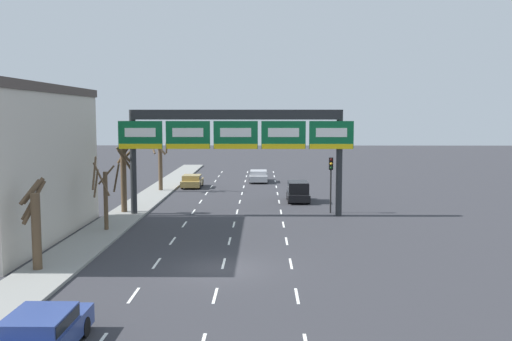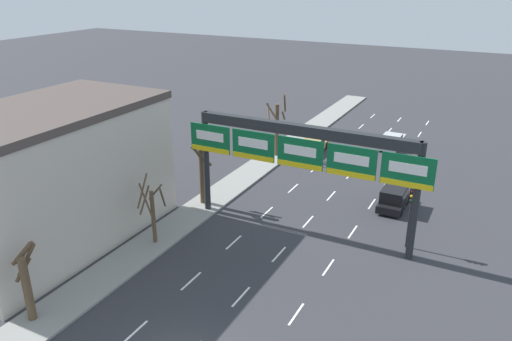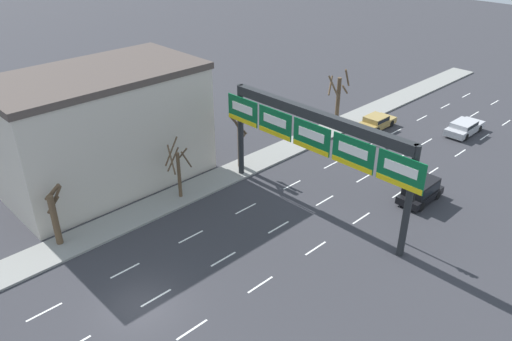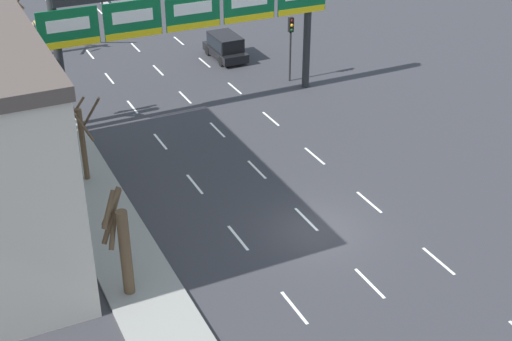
{
  "view_description": "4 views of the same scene",
  "coord_description": "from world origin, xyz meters",
  "px_view_note": "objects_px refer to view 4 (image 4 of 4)",
  "views": [
    {
      "loc": [
        1.9,
        -26.35,
        7.26
      ],
      "look_at": [
        1.46,
        12.22,
        3.5
      ],
      "focal_mm": 40.0,
      "sensor_mm": 36.0,
      "label": 1
    },
    {
      "loc": [
        11.21,
        -14.04,
        16.64
      ],
      "look_at": [
        -2.62,
        12.93,
        4.57
      ],
      "focal_mm": 35.0,
      "sensor_mm": 36.0,
      "label": 2
    },
    {
      "loc": [
        19.24,
        -9.81,
        19.59
      ],
      "look_at": [
        -0.75,
        9.56,
        4.67
      ],
      "focal_mm": 35.0,
      "sensor_mm": 36.0,
      "label": 3
    },
    {
      "loc": [
        -13.41,
        -21.74,
        17.15
      ],
      "look_at": [
        -1.56,
        2.85,
        1.91
      ],
      "focal_mm": 50.0,
      "sensor_mm": 36.0,
      "label": 4
    }
  ],
  "objects_px": {
    "sign_gantry": "(191,6)",
    "tree_bare_third": "(81,135)",
    "traffic_light_near_gantry": "(291,36)",
    "car_gold": "(49,30)",
    "car_silver": "(118,3)",
    "tree_bare_second": "(14,13)",
    "tree_bare_furthest": "(43,78)",
    "suv_black": "(225,46)",
    "tree_bare_closest": "(122,243)"
  },
  "relations": [
    {
      "from": "traffic_light_near_gantry",
      "to": "tree_bare_closest",
      "type": "relative_size",
      "value": 0.98
    },
    {
      "from": "tree_bare_closest",
      "to": "tree_bare_second",
      "type": "height_order",
      "value": "tree_bare_second"
    },
    {
      "from": "car_silver",
      "to": "car_gold",
      "type": "bearing_deg",
      "value": -143.73
    },
    {
      "from": "suv_black",
      "to": "tree_bare_furthest",
      "type": "relative_size",
      "value": 0.75
    },
    {
      "from": "sign_gantry",
      "to": "traffic_light_near_gantry",
      "type": "bearing_deg",
      "value": 10.78
    },
    {
      "from": "suv_black",
      "to": "tree_bare_closest",
      "type": "height_order",
      "value": "tree_bare_closest"
    },
    {
      "from": "sign_gantry",
      "to": "traffic_light_near_gantry",
      "type": "height_order",
      "value": "sign_gantry"
    },
    {
      "from": "car_silver",
      "to": "tree_bare_second",
      "type": "bearing_deg",
      "value": -139.05
    },
    {
      "from": "suv_black",
      "to": "tree_bare_closest",
      "type": "xyz_separation_m",
      "value": [
        -13.48,
        -21.62,
        1.37
      ]
    },
    {
      "from": "car_silver",
      "to": "tree_bare_second",
      "type": "xyz_separation_m",
      "value": [
        -9.23,
        -8.01,
        2.48
      ]
    },
    {
      "from": "sign_gantry",
      "to": "tree_bare_third",
      "type": "distance_m",
      "value": 10.38
    },
    {
      "from": "suv_black",
      "to": "traffic_light_near_gantry",
      "type": "distance_m",
      "value": 6.2
    },
    {
      "from": "car_gold",
      "to": "tree_bare_closest",
      "type": "xyz_separation_m",
      "value": [
        -3.42,
        -30.96,
        1.61
      ]
    },
    {
      "from": "car_gold",
      "to": "traffic_light_near_gantry",
      "type": "distance_m",
      "value": 19.29
    },
    {
      "from": "sign_gantry",
      "to": "suv_black",
      "type": "relative_size",
      "value": 4.27
    },
    {
      "from": "car_gold",
      "to": "tree_bare_second",
      "type": "height_order",
      "value": "tree_bare_second"
    },
    {
      "from": "suv_black",
      "to": "tree_bare_second",
      "type": "height_order",
      "value": "tree_bare_second"
    },
    {
      "from": "traffic_light_near_gantry",
      "to": "tree_bare_second",
      "type": "height_order",
      "value": "tree_bare_second"
    },
    {
      "from": "suv_black",
      "to": "traffic_light_near_gantry",
      "type": "height_order",
      "value": "traffic_light_near_gantry"
    },
    {
      "from": "tree_bare_closest",
      "to": "tree_bare_furthest",
      "type": "relative_size",
      "value": 0.81
    },
    {
      "from": "traffic_light_near_gantry",
      "to": "tree_bare_third",
      "type": "height_order",
      "value": "tree_bare_third"
    },
    {
      "from": "sign_gantry",
      "to": "suv_black",
      "type": "distance_m",
      "value": 9.83
    },
    {
      "from": "sign_gantry",
      "to": "car_gold",
      "type": "height_order",
      "value": "sign_gantry"
    },
    {
      "from": "car_gold",
      "to": "tree_bare_furthest",
      "type": "bearing_deg",
      "value": -101.37
    },
    {
      "from": "car_gold",
      "to": "tree_bare_closest",
      "type": "height_order",
      "value": "tree_bare_closest"
    },
    {
      "from": "suv_black",
      "to": "tree_bare_second",
      "type": "bearing_deg",
      "value": 153.88
    },
    {
      "from": "tree_bare_second",
      "to": "tree_bare_furthest",
      "type": "relative_size",
      "value": 1.19
    },
    {
      "from": "sign_gantry",
      "to": "tree_bare_third",
      "type": "height_order",
      "value": "sign_gantry"
    },
    {
      "from": "car_silver",
      "to": "tree_bare_second",
      "type": "height_order",
      "value": "tree_bare_second"
    },
    {
      "from": "suv_black",
      "to": "traffic_light_near_gantry",
      "type": "xyz_separation_m",
      "value": [
        2.07,
        -5.48,
        2.03
      ]
    },
    {
      "from": "car_silver",
      "to": "tree_bare_closest",
      "type": "distance_m",
      "value": 37.26
    },
    {
      "from": "car_gold",
      "to": "tree_bare_second",
      "type": "distance_m",
      "value": 4.76
    },
    {
      "from": "car_gold",
      "to": "tree_bare_furthest",
      "type": "relative_size",
      "value": 0.8
    },
    {
      "from": "traffic_light_near_gantry",
      "to": "sign_gantry",
      "type": "bearing_deg",
      "value": -169.22
    },
    {
      "from": "traffic_light_near_gantry",
      "to": "tree_bare_second",
      "type": "xyz_separation_m",
      "value": [
        -14.73,
        11.68,
        0.2
      ]
    },
    {
      "from": "car_gold",
      "to": "car_silver",
      "type": "bearing_deg",
      "value": 36.27
    },
    {
      "from": "suv_black",
      "to": "car_silver",
      "type": "bearing_deg",
      "value": 103.53
    },
    {
      "from": "tree_bare_furthest",
      "to": "tree_bare_second",
      "type": "bearing_deg",
      "value": 87.67
    },
    {
      "from": "traffic_light_near_gantry",
      "to": "tree_bare_furthest",
      "type": "bearing_deg",
      "value": -177.97
    },
    {
      "from": "car_silver",
      "to": "tree_bare_furthest",
      "type": "bearing_deg",
      "value": -115.68
    },
    {
      "from": "tree_bare_closest",
      "to": "tree_bare_third",
      "type": "distance_m",
      "value": 9.11
    },
    {
      "from": "tree_bare_third",
      "to": "tree_bare_furthest",
      "type": "relative_size",
      "value": 0.87
    },
    {
      "from": "sign_gantry",
      "to": "tree_bare_furthest",
      "type": "relative_size",
      "value": 3.21
    },
    {
      "from": "sign_gantry",
      "to": "tree_bare_closest",
      "type": "distance_m",
      "value": 17.53
    },
    {
      "from": "tree_bare_second",
      "to": "tree_bare_furthest",
      "type": "height_order",
      "value": "tree_bare_second"
    },
    {
      "from": "traffic_light_near_gantry",
      "to": "tree_bare_furthest",
      "type": "relative_size",
      "value": 0.8
    },
    {
      "from": "car_gold",
      "to": "traffic_light_near_gantry",
      "type": "relative_size",
      "value": 1.0
    },
    {
      "from": "traffic_light_near_gantry",
      "to": "car_silver",
      "type": "bearing_deg",
      "value": 105.58
    },
    {
      "from": "sign_gantry",
      "to": "car_gold",
      "type": "xyz_separation_m",
      "value": [
        -5.17,
        16.15,
        -5.37
      ]
    },
    {
      "from": "sign_gantry",
      "to": "tree_bare_furthest",
      "type": "xyz_separation_m",
      "value": [
        -8.26,
        0.79,
        -3.02
      ]
    }
  ]
}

